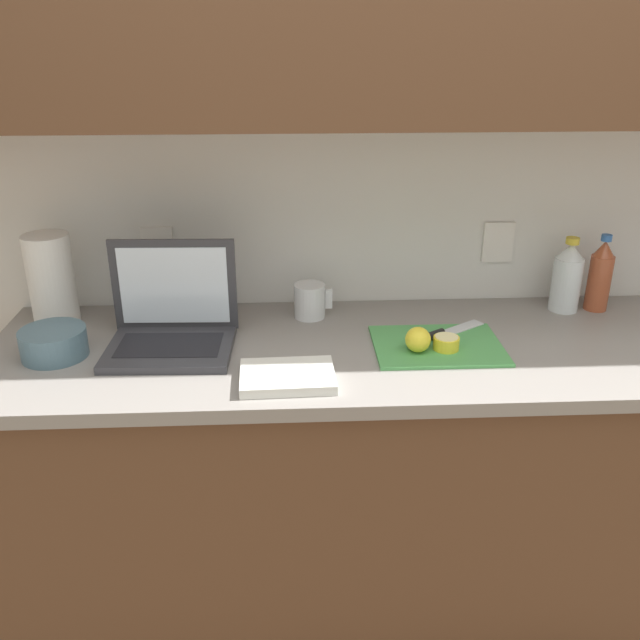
# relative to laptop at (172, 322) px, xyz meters

# --- Properties ---
(ground_plane) EXTENTS (12.00, 12.00, 0.00)m
(ground_plane) POSITION_rel_laptop_xyz_m (0.70, -0.03, -0.94)
(ground_plane) COLOR brown
(ground_plane) RESTS_ON ground
(wall_back) EXTENTS (5.20, 0.38, 2.60)m
(wall_back) POSITION_rel_laptop_xyz_m (0.70, 0.21, 0.61)
(wall_back) COLOR white
(wall_back) RESTS_ON ground_plane
(counter_unit) EXTENTS (2.37, 0.62, 0.88)m
(counter_unit) POSITION_rel_laptop_xyz_m (0.72, -0.03, -0.49)
(counter_unit) COLOR brown
(counter_unit) RESTS_ON ground_plane
(laptop) EXTENTS (0.33, 0.26, 0.26)m
(laptop) POSITION_rel_laptop_xyz_m (0.00, 0.00, 0.00)
(laptop) COLOR #333338
(laptop) RESTS_ON counter_unit
(cutting_board) EXTENTS (0.33, 0.25, 0.01)m
(cutting_board) POSITION_rel_laptop_xyz_m (0.69, -0.05, -0.06)
(cutting_board) COLOR #4C9E51
(cutting_board) RESTS_ON counter_unit
(knife) EXTENTS (0.23, 0.17, 0.02)m
(knife) POSITION_rel_laptop_xyz_m (0.69, -0.01, -0.05)
(knife) COLOR silver
(knife) RESTS_ON cutting_board
(lemon_half_cut) EXTENTS (0.07, 0.07, 0.03)m
(lemon_half_cut) POSITION_rel_laptop_xyz_m (0.70, -0.08, -0.04)
(lemon_half_cut) COLOR yellow
(lemon_half_cut) RESTS_ON cutting_board
(lemon_whole_beside) EXTENTS (0.06, 0.06, 0.06)m
(lemon_whole_beside) POSITION_rel_laptop_xyz_m (0.63, -0.09, -0.02)
(lemon_whole_beside) COLOR yellow
(lemon_whole_beside) RESTS_ON cutting_board
(bottle_green_soda) EXTENTS (0.07, 0.07, 0.23)m
(bottle_green_soda) POSITION_rel_laptop_xyz_m (1.20, 0.18, 0.04)
(bottle_green_soda) COLOR #A34C2D
(bottle_green_soda) RESTS_ON counter_unit
(bottle_oil_tall) EXTENTS (0.08, 0.08, 0.22)m
(bottle_oil_tall) POSITION_rel_laptop_xyz_m (1.11, 0.18, 0.04)
(bottle_oil_tall) COLOR silver
(bottle_oil_tall) RESTS_ON counter_unit
(measuring_cup) EXTENTS (0.11, 0.09, 0.10)m
(measuring_cup) POSITION_rel_laptop_xyz_m (0.36, 0.17, -0.01)
(measuring_cup) COLOR silver
(measuring_cup) RESTS_ON counter_unit
(bowl_white) EXTENTS (0.16, 0.16, 0.07)m
(bowl_white) POSITION_rel_laptop_xyz_m (-0.29, -0.05, -0.03)
(bowl_white) COLOR slate
(bowl_white) RESTS_ON counter_unit
(paper_towel_roll) EXTENTS (0.12, 0.12, 0.25)m
(paper_towel_roll) POSITION_rel_laptop_xyz_m (-0.35, 0.17, 0.06)
(paper_towel_roll) COLOR white
(paper_towel_roll) RESTS_ON counter_unit
(dish_towel) EXTENTS (0.23, 0.17, 0.02)m
(dish_towel) POSITION_rel_laptop_xyz_m (0.30, -0.22, -0.05)
(dish_towel) COLOR silver
(dish_towel) RESTS_ON counter_unit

